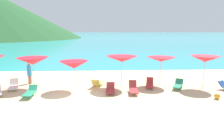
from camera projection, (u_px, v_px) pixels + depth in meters
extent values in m
cube|color=beige|center=(85.00, 71.00, 22.29)|extent=(50.00, 100.00, 0.30)
cube|color=#2DADBC|center=(100.00, 34.00, 237.38)|extent=(650.00, 440.00, 0.02)
cylinder|color=silver|center=(34.00, 74.00, 15.06)|extent=(0.04, 0.04, 2.15)
cone|color=red|center=(33.00, 61.00, 14.88)|extent=(2.43, 2.43, 0.54)
sphere|color=silver|center=(33.00, 59.00, 14.85)|extent=(0.07, 0.07, 0.07)
cylinder|color=silver|center=(74.00, 76.00, 14.67)|extent=(0.05, 0.05, 1.95)
cone|color=red|center=(74.00, 65.00, 14.51)|extent=(2.04, 2.04, 0.54)
sphere|color=silver|center=(74.00, 62.00, 14.47)|extent=(0.07, 0.07, 0.07)
cylinder|color=silver|center=(122.00, 72.00, 15.29)|extent=(0.05, 0.05, 2.24)
cone|color=red|center=(122.00, 59.00, 15.10)|extent=(2.47, 2.47, 0.44)
sphere|color=silver|center=(122.00, 57.00, 15.07)|extent=(0.07, 0.07, 0.07)
cylinder|color=silver|center=(160.00, 72.00, 15.84)|extent=(0.04, 0.04, 2.12)
cone|color=red|center=(161.00, 59.00, 15.66)|extent=(2.14, 2.14, 0.36)
sphere|color=silver|center=(161.00, 58.00, 15.63)|extent=(0.07, 0.07, 0.07)
cylinder|color=silver|center=(204.00, 73.00, 15.05)|extent=(0.05, 0.05, 2.28)
cone|color=red|center=(205.00, 59.00, 14.86)|extent=(2.13, 2.13, 0.46)
sphere|color=silver|center=(205.00, 57.00, 14.83)|extent=(0.07, 0.07, 0.07)
cube|color=#A53333|center=(110.00, 91.00, 13.72)|extent=(0.68, 1.13, 0.05)
cube|color=#A53333|center=(110.00, 85.00, 14.35)|extent=(0.59, 0.35, 0.43)
cylinder|color=gray|center=(106.00, 94.00, 13.41)|extent=(0.04, 0.04, 0.18)
cylinder|color=gray|center=(114.00, 94.00, 13.40)|extent=(0.04, 0.04, 0.18)
cylinder|color=gray|center=(107.00, 91.00, 14.16)|extent=(0.04, 0.04, 0.18)
cylinder|color=gray|center=(114.00, 91.00, 14.15)|extent=(0.04, 0.04, 0.18)
cube|color=#268C66|center=(29.00, 93.00, 12.99)|extent=(0.61, 1.26, 0.05)
cube|color=#268C66|center=(33.00, 88.00, 13.75)|extent=(0.57, 0.40, 0.34)
cylinder|color=gray|center=(23.00, 98.00, 12.61)|extent=(0.04, 0.04, 0.24)
cylinder|color=gray|center=(31.00, 97.00, 12.64)|extent=(0.04, 0.04, 0.24)
cylinder|color=gray|center=(28.00, 93.00, 13.47)|extent=(0.04, 0.04, 0.24)
cylinder|color=gray|center=(36.00, 93.00, 13.50)|extent=(0.04, 0.04, 0.24)
cylinder|color=gray|center=(2.00, 96.00, 13.07)|extent=(0.04, 0.04, 0.21)
cylinder|color=gray|center=(1.00, 92.00, 13.79)|extent=(0.04, 0.04, 0.21)
cube|color=#1E478C|center=(222.00, 84.00, 14.78)|extent=(0.72, 0.62, 0.38)
cylinder|color=gray|center=(224.00, 89.00, 14.44)|extent=(0.04, 0.04, 0.21)
cube|color=white|center=(13.00, 87.00, 14.62)|extent=(0.92, 1.32, 0.05)
cube|color=white|center=(14.00, 82.00, 15.24)|extent=(0.64, 0.43, 0.50)
cylinder|color=gray|center=(9.00, 91.00, 14.21)|extent=(0.04, 0.04, 0.17)
cylinder|color=gray|center=(17.00, 90.00, 14.37)|extent=(0.04, 0.04, 0.17)
cylinder|color=gray|center=(10.00, 87.00, 14.99)|extent=(0.04, 0.04, 0.17)
cylinder|color=gray|center=(18.00, 87.00, 15.15)|extent=(0.04, 0.04, 0.17)
cube|color=#A53333|center=(150.00, 86.00, 15.04)|extent=(0.81, 1.26, 0.05)
cube|color=#A53333|center=(150.00, 80.00, 15.73)|extent=(0.59, 0.50, 0.45)
cylinder|color=gray|center=(146.00, 88.00, 14.76)|extent=(0.04, 0.04, 0.17)
cylinder|color=gray|center=(153.00, 89.00, 14.67)|extent=(0.04, 0.04, 0.17)
cylinder|color=gray|center=(147.00, 85.00, 15.54)|extent=(0.04, 0.04, 0.17)
cylinder|color=gray|center=(153.00, 86.00, 15.45)|extent=(0.04, 0.04, 0.17)
cube|color=#A53333|center=(134.00, 91.00, 13.73)|extent=(0.63, 1.29, 0.05)
cube|color=#A53333|center=(133.00, 84.00, 14.46)|extent=(0.55, 0.40, 0.53)
cylinder|color=gray|center=(131.00, 94.00, 13.35)|extent=(0.04, 0.04, 0.19)
cylinder|color=gray|center=(138.00, 94.00, 13.35)|extent=(0.04, 0.04, 0.19)
cylinder|color=gray|center=(130.00, 90.00, 14.22)|extent=(0.04, 0.04, 0.19)
cylinder|color=gray|center=(136.00, 90.00, 14.22)|extent=(0.04, 0.04, 0.19)
cube|color=#268C66|center=(178.00, 86.00, 14.72)|extent=(1.01, 1.21, 0.05)
cube|color=#268C66|center=(179.00, 81.00, 15.28)|extent=(0.62, 0.52, 0.41)
cylinder|color=gray|center=(174.00, 89.00, 14.56)|extent=(0.04, 0.04, 0.23)
cylinder|color=gray|center=(181.00, 89.00, 14.36)|extent=(0.04, 0.04, 0.23)
cylinder|color=gray|center=(175.00, 86.00, 15.23)|extent=(0.04, 0.04, 0.23)
cylinder|color=gray|center=(182.00, 87.00, 15.02)|extent=(0.04, 0.04, 0.23)
cube|color=#D8BF4C|center=(98.00, 83.00, 15.69)|extent=(0.93, 1.22, 0.05)
cube|color=#D8BF4C|center=(95.00, 82.00, 15.01)|extent=(0.67, 0.46, 0.45)
cylinder|color=gray|center=(103.00, 84.00, 15.97)|extent=(0.04, 0.04, 0.21)
cylinder|color=gray|center=(96.00, 83.00, 16.10)|extent=(0.04, 0.04, 0.21)
cylinder|color=gray|center=(100.00, 86.00, 15.24)|extent=(0.04, 0.04, 0.21)
cylinder|color=gray|center=(93.00, 86.00, 15.37)|extent=(0.04, 0.04, 0.21)
cylinder|color=#A3704C|center=(30.00, 80.00, 16.36)|extent=(0.27, 0.27, 0.64)
cylinder|color=#3399D8|center=(29.00, 71.00, 16.22)|extent=(0.36, 0.36, 0.83)
sphere|color=#A3704C|center=(29.00, 64.00, 16.13)|extent=(0.21, 0.21, 0.21)
sphere|color=orange|center=(217.00, 96.00, 12.69)|extent=(0.35, 0.35, 0.35)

